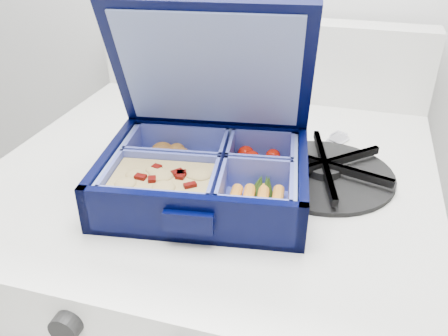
% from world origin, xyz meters
% --- Properties ---
extents(bento_box, '(0.26, 0.21, 0.06)m').
position_xyz_m(bento_box, '(0.62, 1.61, 0.88)').
color(bento_box, black).
rests_on(bento_box, stove).
extents(burner_grate, '(0.22, 0.22, 0.03)m').
position_xyz_m(burner_grate, '(0.75, 1.69, 0.86)').
color(burner_grate, black).
rests_on(burner_grate, stove).
extents(burner_grate_rear, '(0.22, 0.22, 0.02)m').
position_xyz_m(burner_grate_rear, '(0.50, 1.87, 0.86)').
color(burner_grate_rear, black).
rests_on(burner_grate_rear, stove).
extents(fork, '(0.11, 0.17, 0.01)m').
position_xyz_m(fork, '(0.72, 1.72, 0.85)').
color(fork, silver).
rests_on(fork, stove).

